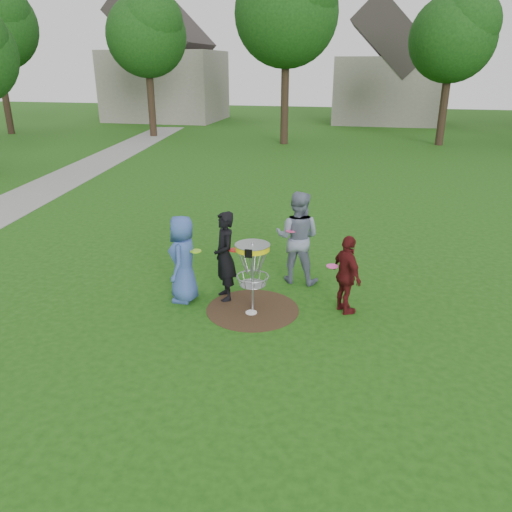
% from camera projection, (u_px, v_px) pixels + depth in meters
% --- Properties ---
extents(ground, '(100.00, 100.00, 0.00)m').
position_uv_depth(ground, '(253.00, 309.00, 9.67)').
color(ground, '#19470F').
rests_on(ground, ground).
extents(dirt_patch, '(1.80, 1.80, 0.01)m').
position_uv_depth(dirt_patch, '(253.00, 309.00, 9.67)').
color(dirt_patch, '#47331E').
rests_on(dirt_patch, ground).
extents(concrete_path, '(7.75, 39.92, 0.02)m').
position_uv_depth(concrete_path, '(44.00, 189.00, 18.98)').
color(concrete_path, '#9E9E99').
rests_on(concrete_path, ground).
extents(player_blue, '(0.63, 0.90, 1.75)m').
position_uv_depth(player_blue, '(183.00, 259.00, 9.78)').
color(player_blue, '#365296').
rests_on(player_blue, ground).
extents(player_black, '(0.71, 0.79, 1.81)m').
position_uv_depth(player_black, '(225.00, 256.00, 9.83)').
color(player_black, black).
rests_on(player_black, ground).
extents(player_grey, '(1.06, 0.87, 2.00)m').
position_uv_depth(player_grey, '(297.00, 237.00, 10.60)').
color(player_grey, slate).
rests_on(player_grey, ground).
extents(player_maroon, '(0.81, 0.96, 1.53)m').
position_uv_depth(player_maroon, '(347.00, 275.00, 9.31)').
color(player_maroon, '#511213').
rests_on(player_maroon, ground).
extents(disc_on_grass, '(0.22, 0.22, 0.02)m').
position_uv_depth(disc_on_grass, '(251.00, 313.00, 9.53)').
color(disc_on_grass, white).
rests_on(disc_on_grass, ground).
extents(disc_golf_basket, '(0.66, 0.67, 1.38)m').
position_uv_depth(disc_golf_basket, '(253.00, 261.00, 9.30)').
color(disc_golf_basket, '#9EA0A5').
rests_on(disc_golf_basket, ground).
extents(held_discs, '(2.84, 1.40, 0.31)m').
position_uv_depth(held_discs, '(263.00, 249.00, 9.69)').
color(held_discs, '#9DEC1A').
rests_on(held_discs, ground).
extents(tree_row, '(51.20, 17.42, 9.90)m').
position_uv_depth(tree_row, '(348.00, 28.00, 26.18)').
color(tree_row, '#38281C').
rests_on(tree_row, ground).
extents(house_row, '(44.50, 10.65, 11.62)m').
position_uv_depth(house_row, '(413.00, 69.00, 37.34)').
color(house_row, gray).
rests_on(house_row, ground).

